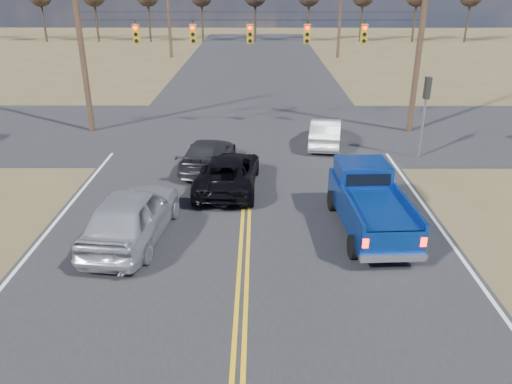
{
  "coord_description": "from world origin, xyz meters",
  "views": [
    {
      "loc": [
        0.45,
        -9.39,
        8.1
      ],
      "look_at": [
        0.37,
        5.83,
        1.5
      ],
      "focal_mm": 35.0,
      "sensor_mm": 36.0,
      "label": 1
    }
  ],
  "objects_px": {
    "black_suv": "(228,172)",
    "white_car_queue": "(326,132)",
    "silver_suv": "(132,215)",
    "dgrey_car_queue": "(208,154)",
    "pickup_truck": "(370,203)"
  },
  "relations": [
    {
      "from": "white_car_queue",
      "to": "dgrey_car_queue",
      "type": "xyz_separation_m",
      "value": [
        -5.77,
        -3.48,
        -0.04
      ]
    },
    {
      "from": "black_suv",
      "to": "white_car_queue",
      "type": "height_order",
      "value": "black_suv"
    },
    {
      "from": "dgrey_car_queue",
      "to": "white_car_queue",
      "type": "bearing_deg",
      "value": -140.3
    },
    {
      "from": "silver_suv",
      "to": "white_car_queue",
      "type": "xyz_separation_m",
      "value": [
        7.63,
        10.2,
        -0.2
      ]
    },
    {
      "from": "black_suv",
      "to": "white_car_queue",
      "type": "relative_size",
      "value": 1.2
    },
    {
      "from": "black_suv",
      "to": "silver_suv",
      "type": "bearing_deg",
      "value": 59.62
    },
    {
      "from": "pickup_truck",
      "to": "dgrey_car_queue",
      "type": "relative_size",
      "value": 1.18
    },
    {
      "from": "pickup_truck",
      "to": "white_car_queue",
      "type": "bearing_deg",
      "value": 89.03
    },
    {
      "from": "silver_suv",
      "to": "dgrey_car_queue",
      "type": "xyz_separation_m",
      "value": [
        1.86,
        6.72,
        -0.23
      ]
    },
    {
      "from": "silver_suv",
      "to": "black_suv",
      "type": "bearing_deg",
      "value": -117.09
    },
    {
      "from": "pickup_truck",
      "to": "dgrey_car_queue",
      "type": "height_order",
      "value": "pickup_truck"
    },
    {
      "from": "black_suv",
      "to": "white_car_queue",
      "type": "bearing_deg",
      "value": -126.11
    },
    {
      "from": "silver_suv",
      "to": "dgrey_car_queue",
      "type": "distance_m",
      "value": 6.98
    },
    {
      "from": "white_car_queue",
      "to": "silver_suv",
      "type": "bearing_deg",
      "value": 62.47
    },
    {
      "from": "white_car_queue",
      "to": "dgrey_car_queue",
      "type": "distance_m",
      "value": 6.74
    }
  ]
}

